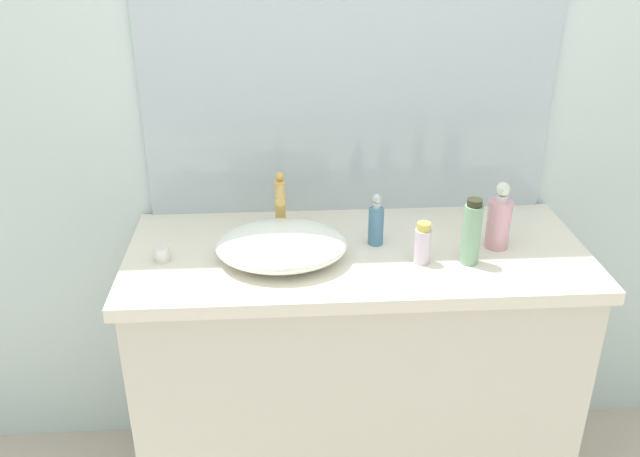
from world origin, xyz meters
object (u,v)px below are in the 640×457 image
(perfume_bottle, at_px, (499,220))
(spray_can, at_px, (423,244))
(sink_basin, at_px, (281,245))
(candle_jar, at_px, (162,254))
(soap_dispenser, at_px, (376,223))
(lotion_bottle, at_px, (472,233))

(perfume_bottle, relative_size, spray_can, 1.66)
(sink_basin, height_order, candle_jar, sink_basin)
(candle_jar, bearing_deg, sink_basin, -2.35)
(soap_dispenser, xyz_separation_m, lotion_bottle, (0.25, -0.13, 0.03))
(sink_basin, relative_size, lotion_bottle, 1.92)
(lotion_bottle, bearing_deg, sink_basin, 174.50)
(lotion_bottle, xyz_separation_m, perfume_bottle, (0.11, 0.09, -0.01))
(perfume_bottle, relative_size, candle_jar, 4.38)
(soap_dispenser, distance_m, perfume_bottle, 0.35)
(sink_basin, relative_size, candle_jar, 8.00)
(lotion_bottle, distance_m, spray_can, 0.14)
(sink_basin, relative_size, perfume_bottle, 1.83)
(spray_can, xyz_separation_m, candle_jar, (-0.73, 0.05, -0.04))
(candle_jar, bearing_deg, lotion_bottle, -4.27)
(soap_dispenser, relative_size, lotion_bottle, 0.82)
(sink_basin, xyz_separation_m, spray_can, (0.39, -0.04, 0.01))
(soap_dispenser, bearing_deg, lotion_bottle, -28.10)
(soap_dispenser, bearing_deg, candle_jar, -173.77)
(soap_dispenser, height_order, lotion_bottle, lotion_bottle)
(lotion_bottle, distance_m, candle_jar, 0.86)
(soap_dispenser, bearing_deg, spray_can, -46.94)
(soap_dispenser, height_order, spray_can, soap_dispenser)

